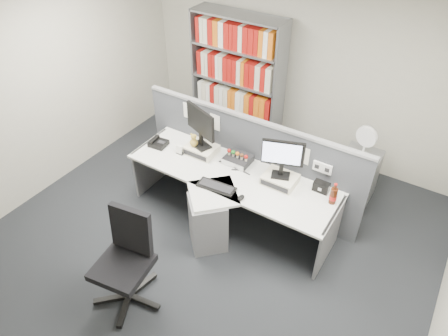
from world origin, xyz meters
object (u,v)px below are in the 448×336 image
Objects in this scene: desktop_pc at (238,160)px; speaker at (321,187)px; mouse at (241,198)px; filing_cabinet at (356,179)px; monitor_right at (283,156)px; desk_fan at (366,139)px; shelving_unit at (237,83)px; desk_calendar at (180,150)px; cola_bottle at (333,196)px; monitor_left at (200,125)px; keyboard at (216,187)px; office_chair at (126,257)px; desk at (222,201)px; desk_phone at (158,143)px.

desktop_pc is 1.06m from speaker.
mouse is 1.78m from filing_cabinet.
monitor_right is 1.21m from desk_fan.
shelving_unit is at bearing 167.92° from desk_fan.
filing_cabinet is (0.65, 1.02, -0.76)m from monitor_right.
desk_fan is (1.25, 0.94, 0.22)m from desktop_pc.
desk_calendar is at bearing 163.50° from mouse.
mouse is 1.00m from cola_bottle.
filing_cabinet is 0.64m from desk_fan.
desktop_pc is 1.72× the size of speaker.
mouse is at bearing -120.51° from desk_fan.
desk_fan is (0.19, 0.90, 0.21)m from speaker.
monitor_right is 4.72× the size of mouse.
monitor_left reaches higher than desktop_pc.
desk_fan is at bearing 37.03° from desktop_pc.
keyboard is 4.54× the size of mouse.
filing_cabinet is 1.53× the size of desk_fan.
desk_fan is 3.11m from office_chair.
mouse is at bearing -16.97° from desk.
desk_phone is at bearing 118.53° from office_chair.
monitor_left reaches higher than cola_bottle.
desk_phone is 1.74m from office_chair.
monitor_right is 2.07m from shelving_unit.
monitor_right reaches higher than desk_calendar.
cola_bottle is at bearing 0.02° from monitor_left.
desk_phone is 1.31× the size of speaker.
desk_fan reaches higher than office_chair.
keyboard is 1.93m from desk_fan.
desk_calendar is at bearing -171.10° from speaker.
shelving_unit is 4.38× the size of desk_fan.
speaker is at bearing -101.86° from filing_cabinet.
monitor_right is at bearing -179.92° from cola_bottle.
monitor_right is 0.69m from cola_bottle.
shelving_unit is at bearing 144.95° from cola_bottle.
desktop_pc is 1.24m from cola_bottle.
monitor_left reaches higher than mouse.
shelving_unit is (-0.14, 1.63, 0.21)m from desk_calendar.
shelving_unit is at bearing 122.05° from mouse.
desk is 2.42× the size of office_chair.
monitor_left is at bearing 150.86° from mouse.
desk is 1.34m from office_chair.
shelving_unit is 1.86× the size of office_chair.
mouse is at bearing -120.50° from filing_cabinet.
desk_phone reaches higher than desk.
shelving_unit reaches higher than desk_calendar.
monitor_right is 0.24× the size of shelving_unit.
desk_fan is at bearing 78.13° from speaker.
speaker is 2.35m from shelving_unit.
monitor_left is 1.17× the size of desk_fan.
shelving_unit reaches higher than monitor_left.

